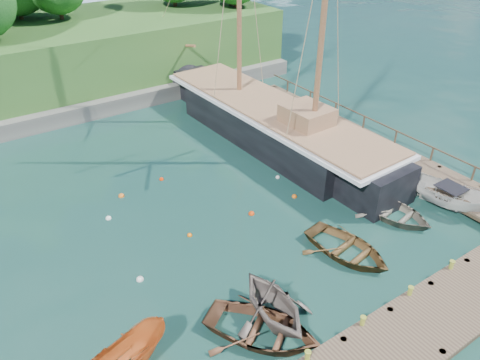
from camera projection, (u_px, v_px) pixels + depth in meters
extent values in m
plane|color=#143834|center=(299.00, 258.00, 23.73)|extent=(160.00, 160.00, 0.00)
cube|color=#48372B|center=(436.00, 315.00, 19.84)|extent=(20.00, 3.20, 0.12)
cube|color=#32271B|center=(435.00, 318.00, 19.93)|extent=(20.00, 3.20, 0.20)
cube|color=#48372B|center=(359.00, 139.00, 33.83)|extent=(3.20, 24.00, 0.12)
cube|color=#32271B|center=(358.00, 141.00, 33.92)|extent=(3.20, 24.00, 0.20)
cylinder|color=#32271B|center=(251.00, 98.00, 41.67)|extent=(0.28, 0.28, 1.10)
cylinder|color=#32271B|center=(274.00, 92.00, 42.91)|extent=(0.28, 0.28, 1.10)
cylinder|color=olive|center=(360.00, 334.00, 19.68)|extent=(0.26, 0.26, 0.45)
cylinder|color=olive|center=(407.00, 304.00, 21.11)|extent=(0.26, 0.26, 0.45)
cylinder|color=olive|center=(448.00, 277.00, 22.54)|extent=(0.26, 0.26, 0.45)
imported|color=brown|center=(262.00, 336.00, 19.59)|extent=(5.70, 6.07, 1.02)
imported|color=#6D625A|center=(272.00, 319.00, 20.38)|extent=(3.92, 4.44, 2.19)
imported|color=brown|center=(346.00, 254.00, 23.96)|extent=(4.10, 5.20, 0.97)
imported|color=#686355|center=(393.00, 217.00, 26.68)|extent=(3.99, 5.00, 0.93)
imported|color=#BABAB4|center=(446.00, 207.00, 27.47)|extent=(2.89, 4.97, 1.81)
cube|color=black|center=(272.00, 131.00, 34.26)|extent=(5.72, 16.14, 3.32)
cube|color=black|center=(198.00, 89.00, 41.29)|extent=(3.02, 5.11, 2.99)
cube|color=black|center=(369.00, 185.00, 28.01)|extent=(3.77, 4.23, 3.15)
cube|color=silver|center=(273.00, 110.00, 33.41)|extent=(5.94, 21.16, 0.25)
cube|color=brown|center=(273.00, 107.00, 33.28)|extent=(5.46, 20.69, 0.12)
cube|color=brown|center=(307.00, 115.00, 30.62)|extent=(2.69, 3.09, 1.20)
cylinder|color=brown|center=(175.00, 45.00, 42.17)|extent=(0.47, 6.90, 1.69)
sphere|color=silver|center=(140.00, 280.00, 22.40)|extent=(0.36, 0.36, 0.36)
sphere|color=orange|center=(190.00, 236.00, 25.25)|extent=(0.28, 0.28, 0.28)
sphere|color=red|center=(251.00, 214.00, 26.91)|extent=(0.35, 0.35, 0.35)
sphere|color=silver|center=(278.00, 178.00, 30.30)|extent=(0.28, 0.28, 0.28)
sphere|color=orange|center=(121.00, 196.00, 28.46)|extent=(0.36, 0.36, 0.36)
sphere|color=#F02C00|center=(162.00, 180.00, 30.09)|extent=(0.28, 0.28, 0.28)
sphere|color=white|center=(109.00, 219.00, 26.54)|extent=(0.33, 0.33, 0.33)
sphere|color=#D05B11|center=(294.00, 197.00, 28.41)|extent=(0.32, 0.32, 0.32)
cube|color=#474744|center=(21.00, 120.00, 36.42)|extent=(50.00, 4.00, 1.40)
cylinder|color=#382616|center=(235.00, 0.00, 45.48)|extent=(0.36, 0.36, 1.40)
cylinder|color=#382616|center=(61.00, 11.00, 41.28)|extent=(0.36, 0.36, 1.40)
cylinder|color=#382616|center=(20.00, 11.00, 41.37)|extent=(0.36, 0.36, 1.40)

